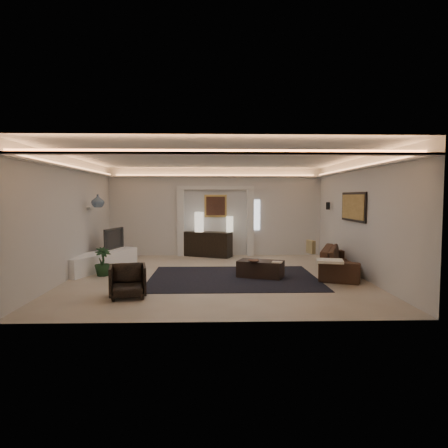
{
  "coord_description": "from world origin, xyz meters",
  "views": [
    {
      "loc": [
        -0.08,
        -9.49,
        1.96
      ],
      "look_at": [
        0.2,
        0.6,
        1.25
      ],
      "focal_mm": 31.38,
      "sensor_mm": 36.0,
      "label": 1
    }
  ],
  "objects_px": {
    "sofa": "(342,261)",
    "armchair": "(128,281)",
    "console": "(207,244)",
    "coffee_table": "(261,269)"
  },
  "relations": [
    {
      "from": "console",
      "to": "coffee_table",
      "type": "relative_size",
      "value": 1.53
    },
    {
      "from": "armchair",
      "to": "sofa",
      "type": "bearing_deg",
      "value": 11.43
    },
    {
      "from": "sofa",
      "to": "armchair",
      "type": "bearing_deg",
      "value": 134.42
    },
    {
      "from": "coffee_table",
      "to": "armchair",
      "type": "distance_m",
      "value": 3.36
    },
    {
      "from": "coffee_table",
      "to": "armchair",
      "type": "height_order",
      "value": "armchair"
    },
    {
      "from": "console",
      "to": "coffee_table",
      "type": "distance_m",
      "value": 3.64
    },
    {
      "from": "console",
      "to": "armchair",
      "type": "height_order",
      "value": "console"
    },
    {
      "from": "sofa",
      "to": "armchair",
      "type": "height_order",
      "value": "sofa"
    },
    {
      "from": "coffee_table",
      "to": "armchair",
      "type": "relative_size",
      "value": 1.51
    },
    {
      "from": "console",
      "to": "sofa",
      "type": "height_order",
      "value": "console"
    }
  ]
}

